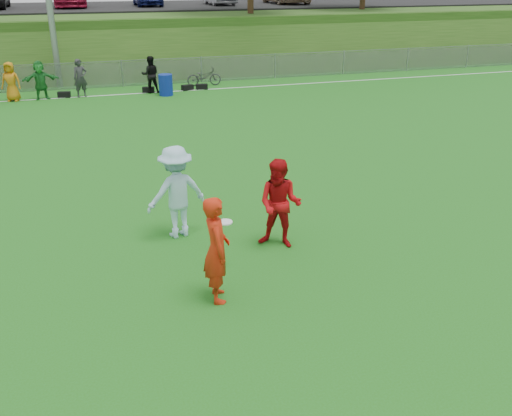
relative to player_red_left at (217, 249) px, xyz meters
name	(u,v)px	position (x,y,z in m)	size (l,w,h in m)	color
ground	(220,278)	(0.21, 0.68, -0.96)	(120.00, 120.00, 0.00)	#216415
sideline_far	(127,94)	(0.21, 18.68, -0.96)	(60.00, 0.10, 0.01)	white
fence	(122,73)	(0.21, 20.68, -0.31)	(58.00, 0.06, 1.30)	gray
berm	(106,33)	(0.21, 31.68, 0.54)	(120.00, 18.00, 3.00)	#254A15
parking_lot	(102,7)	(0.21, 33.68, 2.09)	(120.00, 12.00, 0.10)	black
spectator_row	(56,79)	(-2.86, 18.68, -0.11)	(8.00, 0.78, 1.69)	#A1210B
gear_bags	(152,90)	(1.38, 18.78, -0.83)	(6.97, 0.42, 0.26)	black
player_red_left	(217,249)	(0.00, 0.00, 0.00)	(0.70, 0.46, 1.92)	red
player_red_center	(280,204)	(1.73, 1.64, -0.02)	(0.92, 0.72, 1.89)	#B30C10
player_blue	(176,192)	(-0.20, 2.78, 0.05)	(1.30, 0.75, 2.02)	#A5D2E5
frisbee	(225,222)	(0.43, 1.09, -0.01)	(0.29, 0.29, 0.03)	silver
recycling_bin	(166,85)	(1.92, 17.88, -0.48)	(0.64, 0.64, 0.96)	#0D2493
bicycle	(204,77)	(4.12, 19.68, -0.51)	(0.59, 1.70, 0.89)	#2D2D2F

